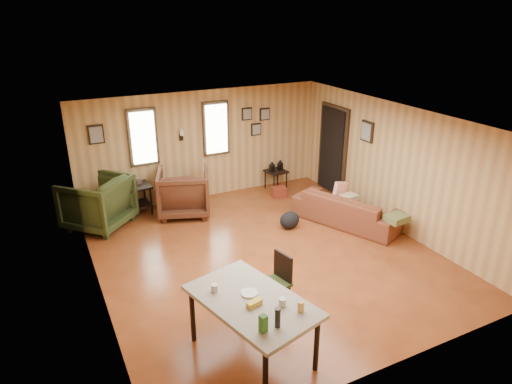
% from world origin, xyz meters
% --- Properties ---
extents(room, '(5.54, 6.04, 2.44)m').
position_xyz_m(room, '(0.17, 0.27, 1.21)').
color(room, brown).
rests_on(room, ground).
extents(sofa, '(1.43, 2.19, 0.83)m').
position_xyz_m(sofa, '(2.03, 0.42, 0.41)').
color(sofa, brown).
rests_on(sofa, ground).
extents(recliner_brown, '(1.29, 1.25, 1.05)m').
position_xyz_m(recliner_brown, '(-0.72, 2.30, 0.53)').
color(recliner_brown, '#452314').
rests_on(recliner_brown, ground).
extents(recliner_green, '(1.49, 1.49, 1.12)m').
position_xyz_m(recliner_green, '(-2.40, 2.47, 0.56)').
color(recliner_green, '#2C3819').
rests_on(recliner_green, ground).
extents(end_table, '(0.64, 0.59, 0.78)m').
position_xyz_m(end_table, '(-1.62, 2.74, 0.43)').
color(end_table, black).
rests_on(end_table, ground).
extents(side_table, '(0.50, 0.50, 0.72)m').
position_xyz_m(side_table, '(1.64, 2.63, 0.49)').
color(side_table, black).
rests_on(side_table, ground).
extents(cooler, '(0.36, 0.28, 0.23)m').
position_xyz_m(cooler, '(1.48, 2.20, 0.11)').
color(cooler, maroon).
rests_on(cooler, ground).
extents(backpack, '(0.45, 0.37, 0.35)m').
position_xyz_m(backpack, '(0.89, 0.73, 0.17)').
color(backpack, black).
rests_on(backpack, ground).
extents(sofa_pillows, '(0.58, 1.69, 0.35)m').
position_xyz_m(sofa_pillows, '(2.25, 0.05, 0.50)').
color(sofa_pillows, '#545E34').
rests_on(sofa_pillows, sofa).
extents(dining_table, '(1.33, 1.79, 1.05)m').
position_xyz_m(dining_table, '(-1.29, -2.09, 0.74)').
color(dining_table, gray).
rests_on(dining_table, ground).
extents(dining_chair, '(0.45, 0.45, 0.83)m').
position_xyz_m(dining_chair, '(-0.53, -1.35, 0.47)').
color(dining_chair, '#2C3819').
rests_on(dining_chair, ground).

